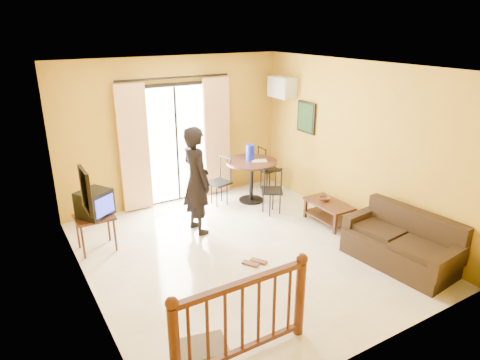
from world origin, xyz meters
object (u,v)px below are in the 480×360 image
dining_table (251,169)px  standing_person (196,180)px  television (95,203)px  sofa (402,245)px  coffee_table (328,209)px

dining_table → standing_person: bearing=-156.8°
dining_table → standing_person: size_ratio=0.55×
television → sofa: television is taller
sofa → standing_person: bearing=124.0°
television → dining_table: 3.12m
coffee_table → standing_person: (-2.11, 0.92, 0.65)m
coffee_table → standing_person: 2.39m
sofa → dining_table: bearing=95.3°
dining_table → standing_person: standing_person is taller
coffee_table → sofa: bearing=-89.9°
sofa → standing_person: 3.33m
television → sofa: size_ratio=0.34×
television → standing_person: (1.61, -0.21, 0.13)m
dining_table → sofa: 3.22m
sofa → standing_person: standing_person is taller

